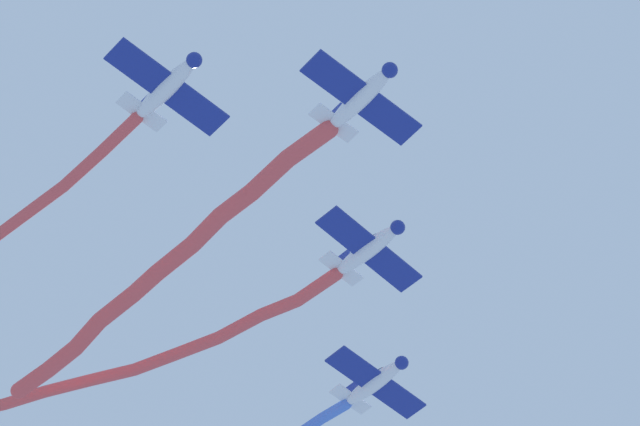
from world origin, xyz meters
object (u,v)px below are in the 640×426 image
(airplane_lead, at_px, (361,98))
(airplane_left_wing, at_px, (369,249))
(airplane_slot, at_px, (376,382))
(airplane_right_wing, at_px, (167,87))

(airplane_lead, height_order, airplane_left_wing, same)
(airplane_left_wing, height_order, airplane_slot, airplane_left_wing)
(airplane_left_wing, bearing_deg, airplane_lead, -49.05)
(airplane_lead, distance_m, airplane_right_wing, 9.36)
(airplane_lead, height_order, airplane_slot, airplane_lead)
(airplane_slot, bearing_deg, airplane_left_wing, -47.29)
(airplane_lead, xyz_separation_m, airplane_slot, (-5.82, -17.79, -0.30))
(airplane_lead, bearing_deg, airplane_left_wing, 135.73)
(airplane_left_wing, distance_m, airplane_slot, 9.36)
(airplane_left_wing, xyz_separation_m, airplane_slot, (-2.90, -8.89, -0.30))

